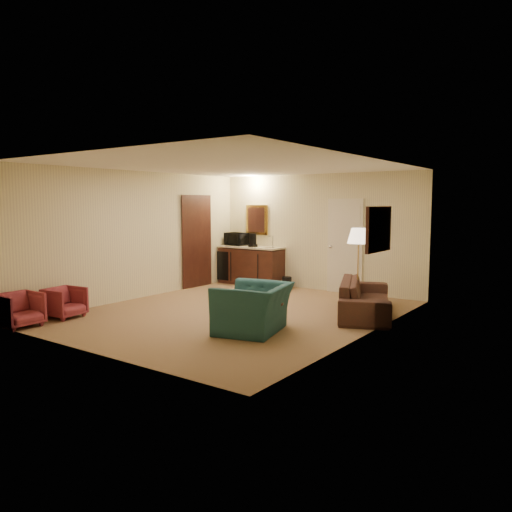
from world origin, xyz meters
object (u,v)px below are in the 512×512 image
(rose_chair_far, at_px, (19,308))
(waste_bin, at_px, (287,283))
(wetbar_cabinet, at_px, (251,265))
(sofa, at_px, (365,292))
(teal_armchair, at_px, (253,300))
(floor_lamp, at_px, (358,270))
(rose_chair_near, at_px, (65,301))
(coffee_maker, at_px, (253,240))
(coffee_table, at_px, (261,314))
(microwave, at_px, (237,238))

(rose_chair_far, xyz_separation_m, waste_bin, (1.56, 5.45, -0.17))
(rose_chair_far, bearing_deg, wetbar_cabinet, -5.09)
(wetbar_cabinet, height_order, sofa, wetbar_cabinet)
(teal_armchair, xyz_separation_m, floor_lamp, (0.67, 2.30, 0.27))
(teal_armchair, distance_m, floor_lamp, 2.41)
(rose_chair_near, bearing_deg, rose_chair_far, 173.04)
(rose_chair_near, bearing_deg, coffee_maker, -14.81)
(wetbar_cabinet, bearing_deg, coffee_table, -51.76)
(rose_chair_far, relative_size, coffee_maker, 1.88)
(rose_chair_near, height_order, microwave, microwave)
(coffee_maker, bearing_deg, microwave, 165.63)
(wetbar_cabinet, xyz_separation_m, coffee_maker, (0.14, -0.11, 0.62))
(teal_armchair, relative_size, microwave, 2.02)
(rose_chair_near, bearing_deg, teal_armchair, -77.89)
(teal_armchair, bearing_deg, rose_chair_near, -85.22)
(coffee_table, relative_size, microwave, 1.35)
(floor_lamp, bearing_deg, microwave, 160.26)
(sofa, distance_m, teal_armchair, 2.27)
(rose_chair_far, xyz_separation_m, coffee_maker, (0.64, 5.41, 0.78))
(rose_chair_far, relative_size, microwave, 1.09)
(rose_chair_far, bearing_deg, microwave, -0.18)
(teal_armchair, distance_m, coffee_table, 0.38)
(waste_bin, relative_size, microwave, 0.50)
(sofa, xyz_separation_m, rose_chair_near, (-4.10, -3.17, -0.12))
(rose_chair_near, distance_m, coffee_maker, 4.72)
(waste_bin, xyz_separation_m, coffee_maker, (-0.93, -0.04, 0.94))
(rose_chair_far, height_order, waste_bin, rose_chair_far)
(rose_chair_far, distance_m, floor_lamp, 5.72)
(coffee_table, height_order, floor_lamp, floor_lamp)
(coffee_maker, bearing_deg, coffee_table, -52.04)
(rose_chair_near, bearing_deg, coffee_table, -73.57)
(sofa, distance_m, coffee_table, 2.05)
(microwave, relative_size, coffee_maker, 1.72)
(teal_armchair, distance_m, microwave, 4.88)
(coffee_table, xyz_separation_m, floor_lamp, (0.70, 2.04, 0.54))
(teal_armchair, height_order, coffee_table, teal_armchair)
(rose_chair_near, xyz_separation_m, floor_lamp, (3.85, 3.40, 0.47))
(sofa, bearing_deg, coffee_maker, 44.69)
(teal_armchair, xyz_separation_m, coffee_table, (-0.03, 0.26, -0.27))
(microwave, bearing_deg, rose_chair_far, -81.49)
(wetbar_cabinet, xyz_separation_m, coffee_table, (2.65, -3.36, -0.24))
(wetbar_cabinet, height_order, rose_chair_far, wetbar_cabinet)
(wetbar_cabinet, relative_size, rose_chair_near, 2.84)
(microwave, bearing_deg, waste_bin, 4.22)
(floor_lamp, bearing_deg, waste_bin, 151.34)
(coffee_table, bearing_deg, microwave, 132.45)
(coffee_maker, bearing_deg, rose_chair_near, -97.56)
(sofa, height_order, waste_bin, sofa)
(wetbar_cabinet, bearing_deg, rose_chair_near, -96.05)
(rose_chair_far, bearing_deg, sofa, -45.84)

